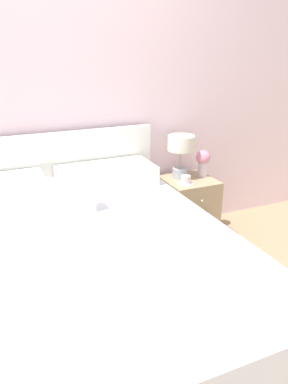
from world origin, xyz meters
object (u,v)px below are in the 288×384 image
teacup (186,180)px  bed (81,281)px  flower_vase (203,161)px  table_lamp (181,149)px  nightstand (188,208)px

teacup → bed: bearing=-147.6°
teacup → flower_vase: bearing=26.1°
flower_vase → teacup: 0.27m
bed → table_lamp: 1.40m
bed → table_lamp: bed is taller
bed → table_lamp: (1.06, 0.80, 0.46)m
flower_vase → teacup: (-0.22, -0.11, -0.10)m
table_lamp → nightstand: bearing=-45.8°
bed → flower_vase: (1.26, 0.77, 0.34)m
table_lamp → teacup: table_lamp is taller
bed → teacup: (1.04, 0.66, 0.24)m
nightstand → table_lamp: size_ratio=1.47×
table_lamp → flower_vase: size_ratio=1.61×
bed → nightstand: bed is taller
teacup → nightstand: bearing=43.8°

